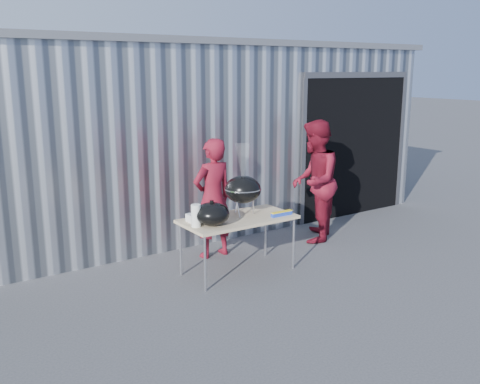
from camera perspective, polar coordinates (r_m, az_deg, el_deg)
ground at (r=6.96m, az=2.56°, el=-9.39°), size 80.00×80.00×0.00m
building at (r=10.91m, az=-7.96°, el=7.00°), size 8.20×6.20×3.10m
folding_table at (r=7.01m, az=-0.22°, el=-3.07°), size 1.50×0.75×0.75m
kettle_grill at (r=7.03m, az=0.30°, el=0.79°), size 0.49×0.49×0.95m
grill_lid at (r=6.64m, az=-3.02°, el=-2.35°), size 0.44×0.44×0.32m
paper_towels at (r=6.59m, az=-4.72°, el=-2.53°), size 0.12×0.12×0.28m
white_tub at (r=6.84m, az=-4.82°, el=-2.73°), size 0.20×0.15×0.10m
foil_box at (r=7.10m, az=4.46°, el=-2.31°), size 0.32×0.05×0.06m
person_cook at (r=7.59m, az=-2.92°, el=-0.68°), size 0.65×0.44×1.72m
person_bystander at (r=8.38m, az=7.94°, el=1.15°), size 1.17×1.15×1.90m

